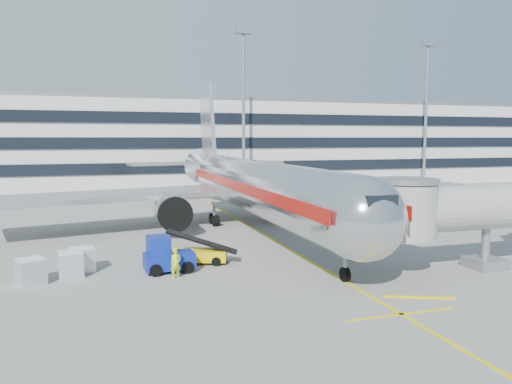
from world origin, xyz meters
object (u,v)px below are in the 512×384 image
object	(u,v)px
main_jet	(251,185)
cargo_container_front	(82,260)
ramp_worker	(176,263)
cargo_container_right	(71,264)
belt_loader	(193,254)
baggage_tug	(166,256)
cargo_container_left	(31,271)

from	to	relation	value
main_jet	cargo_container_front	xyz separation A→B (m)	(-15.42, -12.37, -3.44)
cargo_container_front	main_jet	bearing A→B (deg)	38.74
main_jet	ramp_worker	world-z (taller)	main_jet
main_jet	cargo_container_right	bearing A→B (deg)	-140.08
ramp_worker	cargo_container_front	bearing A→B (deg)	127.26
cargo_container_front	belt_loader	bearing A→B (deg)	-0.28
baggage_tug	cargo_container_front	world-z (taller)	baggage_tug
cargo_container_right	cargo_container_front	distance (m)	1.25
baggage_tug	ramp_worker	distance (m)	1.82
main_jet	cargo_container_left	xyz separation A→B (m)	(-18.28, -14.52, -3.45)
cargo_container_left	ramp_worker	size ratio (longest dim) A/B	1.00
belt_loader	cargo_container_front	xyz separation A→B (m)	(-7.36, 0.04, 0.12)
cargo_container_front	ramp_worker	size ratio (longest dim) A/B	0.88
main_jet	cargo_container_front	size ratio (longest dim) A/B	29.77
main_jet	baggage_tug	size ratio (longest dim) A/B	15.37
cargo_container_left	cargo_container_front	bearing A→B (deg)	36.90
main_jet	belt_loader	xyz separation A→B (m)	(-8.06, -12.40, -3.56)
cargo_container_left	cargo_container_right	xyz separation A→B (m)	(2.22, 1.08, 0.01)
main_jet	cargo_container_right	distance (m)	21.22
main_jet	baggage_tug	xyz separation A→B (m)	(-10.17, -14.16, -3.18)
main_jet	cargo_container_right	size ratio (longest dim) A/B	31.81
main_jet	ramp_worker	xyz separation A→B (m)	(-9.79, -15.94, -3.26)
belt_loader	cargo_container_right	size ratio (longest dim) A/B	3.15
baggage_tug	cargo_container_front	size ratio (longest dim) A/B	1.94
cargo_container_front	ramp_worker	xyz separation A→B (m)	(5.63, -3.58, 0.18)
cargo_container_right	cargo_container_front	world-z (taller)	cargo_container_right
cargo_container_left	cargo_container_front	size ratio (longest dim) A/B	1.14
cargo_container_front	ramp_worker	world-z (taller)	ramp_worker
cargo_container_left	cargo_container_front	xyz separation A→B (m)	(2.86, 2.15, 0.01)
baggage_tug	ramp_worker	world-z (taller)	baggage_tug
cargo_container_left	cargo_container_right	world-z (taller)	cargo_container_right
ramp_worker	cargo_container_left	bearing A→B (deg)	150.17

